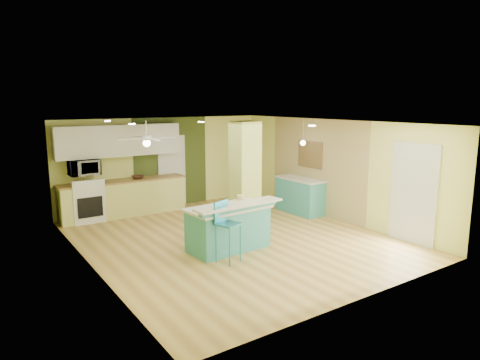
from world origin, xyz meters
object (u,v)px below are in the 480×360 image
at_px(bar_stool, 225,222).
at_px(fruit_bowl, 138,177).
at_px(side_counter, 300,195).
at_px(canister, 241,199).
at_px(peninsula, 229,227).

bearing_deg(bar_stool, fruit_bowl, 72.71).
xyz_separation_m(side_counter, canister, (-2.74, -1.21, 0.49)).
bearing_deg(peninsula, canister, 20.50).
height_order(peninsula, bar_stool, bar_stool).
bearing_deg(bar_stool, canister, 22.30).
bearing_deg(canister, fruit_bowl, 103.98).
bearing_deg(bar_stool, peninsula, 33.56).
bearing_deg(side_counter, bar_stool, -151.88).
xyz_separation_m(fruit_bowl, canister, (0.87, -3.51, -0.02)).
xyz_separation_m(side_counter, fruit_bowl, (-3.61, 2.30, 0.51)).
relative_size(bar_stool, canister, 7.11).
bearing_deg(peninsula, fruit_bowl, 93.45).
height_order(peninsula, side_counter, peninsula).
xyz_separation_m(bar_stool, fruit_bowl, (-0.06, 4.20, 0.22)).
height_order(side_counter, canister, canister).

